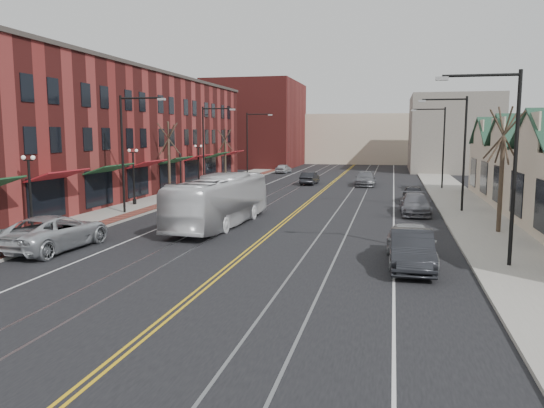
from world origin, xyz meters
The scene contains 30 objects.
ground centered at (0.00, 0.00, 0.00)m, with size 160.00×160.00×0.00m, color black.
sidewalk_left centered at (-12.00, 20.00, 0.07)m, with size 4.00×120.00×0.15m, color gray.
sidewalk_right centered at (12.00, 20.00, 0.07)m, with size 4.00×120.00×0.15m, color gray.
building_left centered at (-19.00, 27.00, 5.50)m, with size 10.00×50.00×11.00m, color maroon.
backdrop_left centered at (-16.00, 70.00, 7.00)m, with size 14.00×18.00×14.00m, color maroon.
backdrop_mid centered at (0.00, 85.00, 4.50)m, with size 22.00×14.00×9.00m, color beige.
backdrop_right centered at (15.00, 65.00, 5.50)m, with size 12.00×16.00×11.00m, color slate.
streetlight_l_1 centered at (-11.05, 16.00, 5.03)m, with size 3.33×0.25×8.00m.
streetlight_l_2 centered at (-11.05, 32.00, 5.03)m, with size 3.33×0.25×8.00m.
streetlight_l_3 centered at (-11.05, 48.00, 5.03)m, with size 3.33×0.25×8.00m.
streetlight_r_0 centered at (11.05, 6.00, 5.03)m, with size 3.33×0.25×8.00m.
streetlight_r_1 centered at (11.05, 22.00, 5.03)m, with size 3.33×0.25×8.00m.
streetlight_r_2 centered at (11.05, 38.00, 5.03)m, with size 3.33×0.25×8.00m.
lamppost_l_1 centered at (-12.80, 8.00, 2.20)m, with size 0.84×0.28×4.27m.
lamppost_l_2 centered at (-12.80, 20.00, 2.20)m, with size 0.84×0.28×4.27m.
lamppost_l_3 centered at (-12.80, 34.00, 2.20)m, with size 0.84×0.28×4.27m.
tree_left_near centered at (-12.50, 26.00, 3.51)m, with size 1.78×1.37×6.48m.
tree_left_far centered at (-12.50, 42.00, 3.28)m, with size 1.66×1.28×6.02m.
tree_right_mid centered at (12.50, 14.00, 3.75)m, with size 1.90×1.46×6.93m.
manhole_far centered at (-11.20, 8.00, 0.16)m, with size 0.60×0.60×0.02m, color #592D19.
traffic_signal centered at (-10.60, 24.00, 2.35)m, with size 0.18×0.15×3.80m.
transit_bus centered at (-3.52, 12.97, 1.54)m, with size 2.59×11.06×3.08m, color silver.
parked_suv centered at (-9.30, 5.02, 0.85)m, with size 2.83×6.14×1.71m, color silver.
parked_car_a centered at (7.50, 6.14, 0.85)m, with size 2.00×4.97×1.70m, color #ABAEB2.
parked_car_b centered at (7.50, 5.03, 0.81)m, with size 1.71×4.90×1.61m, color black.
parked_car_c centered at (8.23, 20.40, 0.72)m, with size 2.03×4.99×1.45m, color slate.
parked_car_d centered at (8.32, 26.66, 0.70)m, with size 1.65×4.09×1.39m, color black.
distant_car_left centered at (-2.23, 40.19, 0.69)m, with size 1.46×4.18×1.38m, color black.
distant_car_right centered at (3.83, 39.98, 0.76)m, with size 2.12×5.22×1.51m, color slate.
distant_car_far centered at (-8.33, 55.57, 0.66)m, with size 1.56×3.87×1.32m, color #BBBEC3.
Camera 1 is at (6.63, -17.28, 5.64)m, focal length 35.00 mm.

